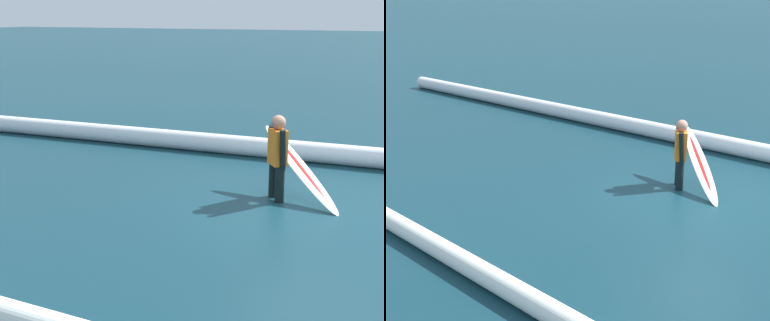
{
  "view_description": "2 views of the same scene",
  "coord_description": "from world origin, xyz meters",
  "views": [
    {
      "loc": [
        -2.16,
        8.04,
        2.75
      ],
      "look_at": [
        1.18,
        1.71,
        0.95
      ],
      "focal_mm": 54.5,
      "sensor_mm": 36.0,
      "label": 1
    },
    {
      "loc": [
        -5.33,
        8.44,
        3.87
      ],
      "look_at": [
        0.96,
        2.29,
        1.01
      ],
      "focal_mm": 54.22,
      "sensor_mm": 36.0,
      "label": 2
    }
  ],
  "objects": [
    {
      "name": "surfboard",
      "position": [
        0.4,
        -0.33,
        0.49
      ],
      "size": [
        1.72,
        1.37,
        1.02
      ],
      "color": "white",
      "rests_on": "ground_plane"
    },
    {
      "name": "wave_crest_foreground",
      "position": [
        1.51,
        -2.59,
        0.19
      ],
      "size": [
        22.9,
        2.11,
        0.39
      ],
      "primitive_type": "cylinder",
      "rotation": [
        0.0,
        1.57,
        0.08
      ],
      "color": "white",
      "rests_on": "ground_plane"
    },
    {
      "name": "ground_plane",
      "position": [
        0.0,
        0.0,
        0.0
      ],
      "size": [
        196.72,
        196.72,
        0.0
      ],
      "primitive_type": "plane",
      "color": "#113541"
    },
    {
      "name": "surfer",
      "position": [
        0.68,
        -0.09,
        0.72
      ],
      "size": [
        0.37,
        0.53,
        1.31
      ],
      "rotation": [
        0.0,
        0.0,
        2.27
      ],
      "color": "black",
      "rests_on": "ground_plane"
    }
  ]
}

